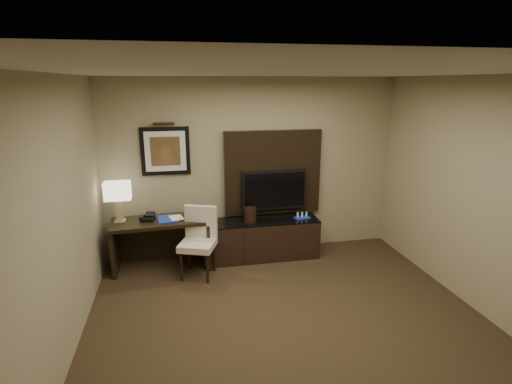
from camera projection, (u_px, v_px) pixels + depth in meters
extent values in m
cube|color=#2F2215|center=(299.00, 344.00, 4.14)|extent=(4.50, 5.00, 0.01)
cube|color=silver|center=(308.00, 72.00, 3.42)|extent=(4.50, 5.00, 0.01)
cube|color=gray|center=(253.00, 167.00, 6.14)|extent=(4.50, 0.01, 2.70)
cube|color=gray|center=(47.00, 238.00, 3.35)|extent=(0.01, 5.00, 2.70)
cube|color=gray|center=(507.00, 206.00, 4.21)|extent=(0.01, 5.00, 2.70)
cube|color=black|center=(162.00, 244.00, 5.75)|extent=(1.40, 0.67, 0.73)
cube|color=black|center=(260.00, 239.00, 6.10)|extent=(1.76, 0.49, 0.61)
cube|color=black|center=(273.00, 172.00, 6.16)|extent=(1.50, 0.12, 1.30)
cube|color=black|center=(274.00, 190.00, 6.13)|extent=(1.00, 0.08, 0.60)
cube|color=black|center=(165.00, 151.00, 5.79)|extent=(0.70, 0.04, 0.70)
cylinder|color=#3C2B13|center=(164.00, 124.00, 5.65)|extent=(0.04, 0.04, 0.30)
cube|color=navy|center=(167.00, 219.00, 5.65)|extent=(0.29, 0.37, 0.02)
imported|color=#A38F80|center=(170.00, 212.00, 5.62)|extent=(0.18, 0.07, 0.24)
cylinder|color=black|center=(250.00, 215.00, 5.93)|extent=(0.22, 0.22, 0.22)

